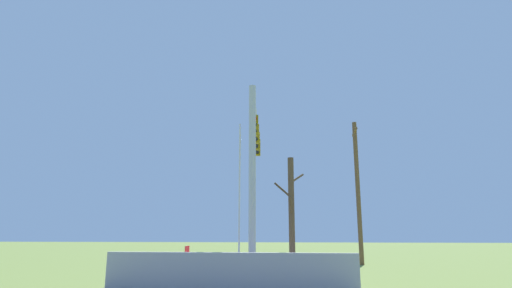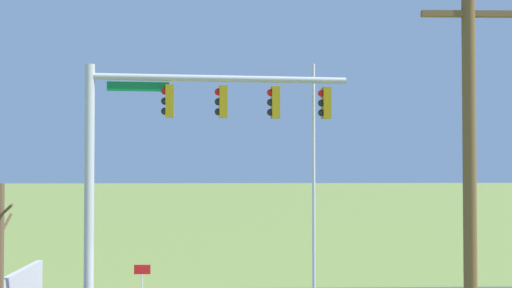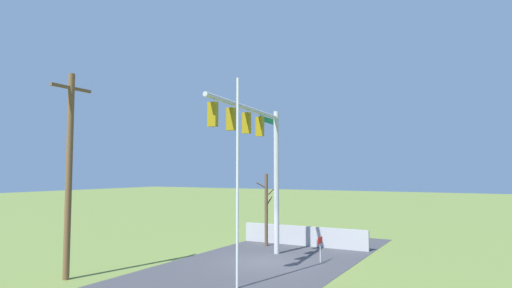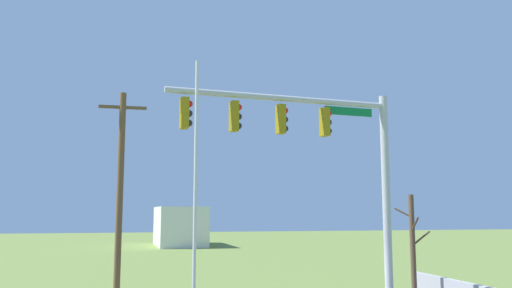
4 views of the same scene
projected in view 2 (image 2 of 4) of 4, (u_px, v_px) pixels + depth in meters
The scene contains 5 objects.
signal_mast at pixel (173, 136), 15.88m from camera, with size 7.79×1.04×7.62m.
flagpole at pixel (314, 186), 17.39m from camera, with size 0.10×0.10×7.95m, color silver.
utility_pole at pixel (470, 185), 10.73m from camera, with size 1.90×0.26×8.42m.
bare_tree at pixel (0, 263), 13.89m from camera, with size 1.27×1.02×4.24m.
open_sign at pixel (142, 274), 18.33m from camera, with size 0.56×0.04×1.22m.
Camera 2 is at (-2.21, 16.11, 4.96)m, focal length 37.64 mm.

